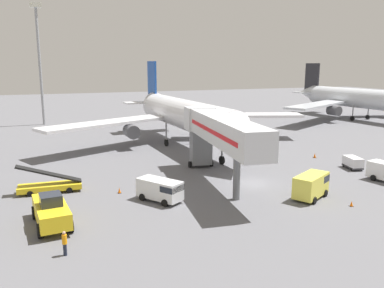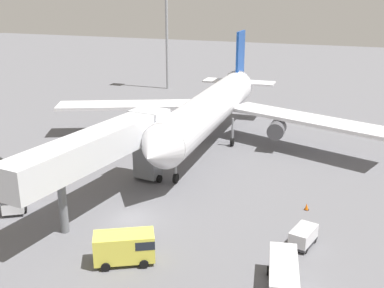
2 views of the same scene
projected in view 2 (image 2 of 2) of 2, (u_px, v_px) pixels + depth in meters
ground_plane at (131, 219)px, 41.33m from camera, size 300.00×300.00×0.00m
airplane_at_gate at (212, 107)px, 59.55m from camera, size 45.04×40.49×13.50m
jet_bridge at (105, 147)px, 42.29m from camera, size 5.62×20.48×7.62m
service_van_outer_left at (126, 246)px, 34.30m from camera, size 4.82×3.86×2.37m
service_van_rear_right at (15, 196)px, 43.05m from camera, size 4.02×4.79×2.09m
service_van_mid_center at (283, 277)px, 30.87m from camera, size 2.92×5.71×2.11m
baggage_cart_near_right at (303, 236)px, 36.74m from camera, size 2.06×3.01×1.50m
safety_cone_alpha at (307, 207)px, 42.93m from camera, size 0.42×0.42×0.64m
safety_cone_bravo at (17, 185)px, 47.82m from camera, size 0.37×0.37×0.56m
apron_light_mast at (166, 0)px, 91.19m from camera, size 2.40×2.40×25.42m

